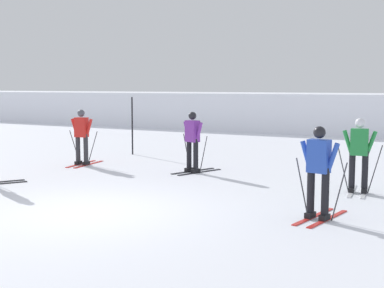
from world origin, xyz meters
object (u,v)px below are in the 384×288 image
(skier_green, at_px, (359,153))
(skier_blue, at_px, (319,170))
(trail_marker_pole, at_px, (132,126))
(skier_purple, at_px, (193,140))
(skier_red, at_px, (82,136))

(skier_green, bearing_deg, skier_blue, -92.94)
(trail_marker_pole, bearing_deg, skier_purple, -32.67)
(skier_purple, bearing_deg, skier_green, -8.28)
(skier_blue, bearing_deg, skier_green, 87.06)
(skier_blue, height_order, trail_marker_pole, trail_marker_pole)
(skier_purple, relative_size, skier_red, 1.00)
(skier_red, bearing_deg, skier_blue, -20.64)
(skier_purple, height_order, trail_marker_pole, trail_marker_pole)
(skier_red, xyz_separation_m, trail_marker_pole, (-0.13, 2.84, 0.10))
(skier_red, relative_size, trail_marker_pole, 0.84)
(skier_blue, xyz_separation_m, trail_marker_pole, (-8.30, 5.92, 0.10))
(skier_purple, relative_size, skier_green, 1.00)
(skier_purple, xyz_separation_m, trail_marker_pole, (-3.78, 2.42, 0.10))
(skier_purple, bearing_deg, skier_red, -173.44)
(skier_green, xyz_separation_m, skier_red, (-8.31, 0.26, -0.00))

